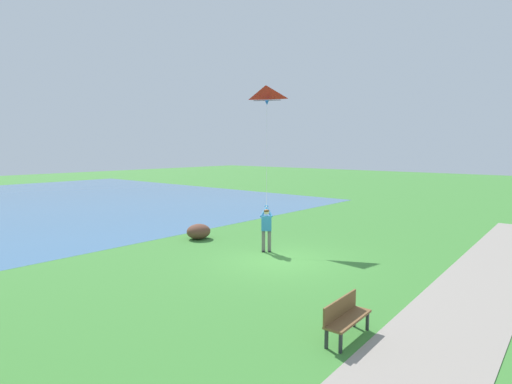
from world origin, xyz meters
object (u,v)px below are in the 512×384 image
park_bench_near_walkway (345,315)px  lakeside_shrub (199,231)px  flying_kite (266,96)px  person_kite_flyer (266,226)px

park_bench_near_walkway → lakeside_shrub: bearing=-24.9°
lakeside_shrub → flying_kite: bearing=-126.2°
person_kite_flyer → flying_kite: size_ratio=0.35×
flying_kite → lakeside_shrub: bearing=53.8°
person_kite_flyer → flying_kite: flying_kite is taller
lakeside_shrub → park_bench_near_walkway: bearing=155.1°
flying_kite → park_bench_near_walkway: flying_kite is taller
flying_kite → park_bench_near_walkway: 12.35m
flying_kite → lakeside_shrub: (1.87, 2.56, -6.19)m
person_kite_flyer → park_bench_near_walkway: 7.75m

